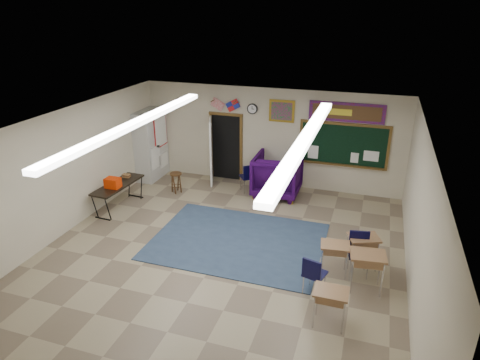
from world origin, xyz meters
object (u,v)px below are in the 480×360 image
(wingback_armchair, at_px, (277,175))
(wooden_stool, at_px, (176,182))
(folding_table, at_px, (119,195))
(student_desk_front_left, at_px, (334,257))
(student_desk_front_right, at_px, (362,250))

(wingback_armchair, distance_m, wooden_stool, 3.02)
(wooden_stool, bearing_deg, folding_table, -125.90)
(wingback_armchair, relative_size, student_desk_front_left, 1.91)
(wingback_armchair, distance_m, folding_table, 4.53)
(wingback_armchair, bearing_deg, wooden_stool, 14.94)
(student_desk_front_right, xyz_separation_m, folding_table, (-6.55, 0.91, -0.03))
(student_desk_front_right, bearing_deg, wingback_armchair, 107.85)
(student_desk_front_left, bearing_deg, folding_table, 160.09)
(student_desk_front_left, xyz_separation_m, wooden_stool, (-4.98, 2.77, -0.07))
(wingback_armchair, xyz_separation_m, student_desk_front_left, (2.08, -3.57, -0.22))
(folding_table, distance_m, wooden_stool, 1.77)
(wooden_stool, bearing_deg, student_desk_front_left, -29.12)
(student_desk_front_left, distance_m, wooden_stool, 5.70)
(student_desk_front_right, bearing_deg, wooden_stool, 135.05)
(folding_table, bearing_deg, wingback_armchair, 33.30)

